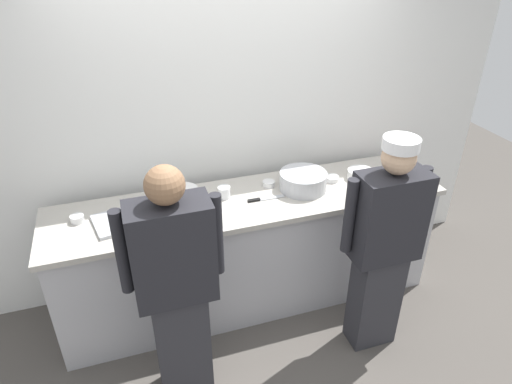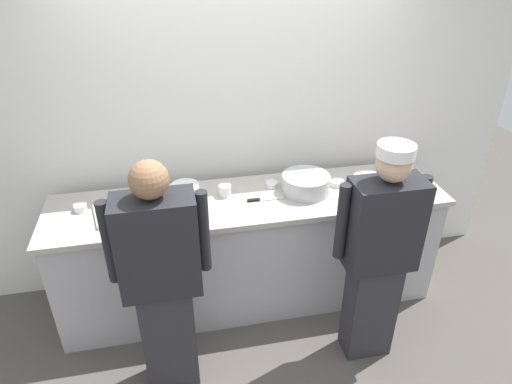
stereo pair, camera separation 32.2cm
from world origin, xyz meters
name	(u,v)px [view 2 (the right image)]	position (x,y,z in m)	size (l,w,h in m)	color
ground_plane	(260,328)	(0.00, 0.00, 0.00)	(9.00, 9.00, 0.00)	#514C47
wall_back	(238,123)	(0.00, 0.83, 1.34)	(4.51, 0.10, 2.67)	white
prep_counter	(250,250)	(0.00, 0.36, 0.47)	(2.88, 0.68, 0.94)	#B2B2B7
chef_near_left	(162,278)	(-0.65, -0.29, 0.85)	(0.59, 0.24, 1.61)	#2D2D33
chef_center	(379,253)	(0.70, -0.32, 0.85)	(0.58, 0.24, 1.59)	#2D2D33
plate_stack_front	(367,180)	(0.91, 0.39, 0.97)	(0.20, 0.20, 0.07)	white
plate_stack_rear	(185,191)	(-0.45, 0.48, 0.98)	(0.21, 0.21, 0.10)	white
mixing_bowl_steel	(306,184)	(0.42, 0.37, 1.00)	(0.35, 0.35, 0.13)	#B7BABF
sheet_tray	(130,210)	(-0.84, 0.35, 0.95)	(0.47, 0.30, 0.02)	#B7BABF
squeeze_bottle_primary	(398,177)	(1.11, 0.29, 1.03)	(0.06, 0.06, 0.19)	red
ramekin_orange_sauce	(337,183)	(0.68, 0.42, 0.96)	(0.11, 0.11, 0.04)	white
ramekin_red_sauce	(363,195)	(0.80, 0.19, 0.96)	(0.09, 0.09, 0.05)	white
ramekin_green_sauce	(272,184)	(0.20, 0.50, 0.96)	(0.09, 0.09, 0.04)	white
ramekin_yellow_sauce	(80,207)	(-1.17, 0.43, 0.96)	(0.09, 0.09, 0.05)	white
deli_cup	(225,191)	(-0.17, 0.43, 0.98)	(0.09, 0.09, 0.09)	white
chefs_knife	(263,199)	(0.09, 0.32, 0.94)	(0.28, 0.03, 0.02)	#B7BABF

